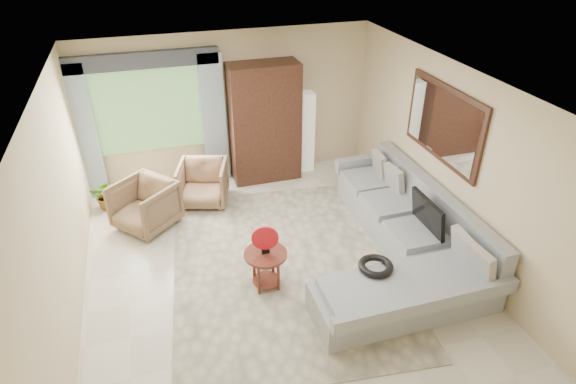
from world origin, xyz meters
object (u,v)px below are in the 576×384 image
object	(u,v)px
sectional_sofa	(404,241)
armoire	(265,123)
armchair_right	(203,183)
floor_lamp	(307,132)
armchair_left	(145,206)
tv_screen	(428,214)
potted_plant	(106,195)
coffee_table	(266,269)

from	to	relation	value
sectional_sofa	armoire	bearing A→B (deg)	113.06
armchair_right	floor_lamp	bearing A→B (deg)	34.40
armchair_left	armoire	world-z (taller)	armoire
tv_screen	floor_lamp	size ratio (longest dim) A/B	0.49
potted_plant	armoire	xyz separation A→B (m)	(2.77, 0.29, 0.81)
sectional_sofa	armoire	distance (m)	3.24
sectional_sofa	potted_plant	distance (m)	4.77
sectional_sofa	armoire	world-z (taller)	armoire
coffee_table	armchair_left	xyz separation A→B (m)	(-1.41, 1.88, 0.09)
coffee_table	armchair_left	distance (m)	2.35
sectional_sofa	floor_lamp	distance (m)	3.03
tv_screen	potted_plant	size ratio (longest dim) A/B	1.51
coffee_table	tv_screen	bearing A→B (deg)	-0.89
sectional_sofa	floor_lamp	bearing A→B (deg)	98.33
tv_screen	armchair_left	xyz separation A→B (m)	(-3.67, 1.92, -0.34)
floor_lamp	armchair_right	bearing A→B (deg)	-162.48
floor_lamp	sectional_sofa	bearing A→B (deg)	-81.67
sectional_sofa	armchair_right	size ratio (longest dim) A/B	4.40
floor_lamp	coffee_table	bearing A→B (deg)	-117.71
armchair_right	floor_lamp	distance (m)	2.16
potted_plant	floor_lamp	bearing A→B (deg)	5.63
armchair_left	armchair_right	world-z (taller)	armchair_left
coffee_table	potted_plant	bearing A→B (deg)	127.35
sectional_sofa	coffee_table	xyz separation A→B (m)	(-2.00, -0.02, 0.01)
tv_screen	armoire	xyz separation A→B (m)	(-1.50, 2.95, 0.33)
armchair_left	potted_plant	xyz separation A→B (m)	(-0.59, 0.74, -0.13)
coffee_table	armchair_left	size ratio (longest dim) A/B	0.66
armchair_left	armoire	size ratio (longest dim) A/B	0.40
armoire	floor_lamp	world-z (taller)	armoire
armchair_right	floor_lamp	size ratio (longest dim) A/B	0.52
coffee_table	sectional_sofa	bearing A→B (deg)	0.58
sectional_sofa	armchair_right	xyz separation A→B (m)	(-2.46, 2.32, 0.07)
floor_lamp	armchair_left	bearing A→B (deg)	-159.78
sectional_sofa	floor_lamp	xyz separation A→B (m)	(-0.43, 2.96, 0.47)
armchair_left	floor_lamp	bearing A→B (deg)	69.02
armchair_right	armoire	xyz separation A→B (m)	(1.22, 0.58, 0.69)
tv_screen	potted_plant	xyz separation A→B (m)	(-4.27, 2.66, -0.48)
sectional_sofa	coffee_table	distance (m)	2.00
sectional_sofa	floor_lamp	world-z (taller)	floor_lamp
tv_screen	armchair_left	distance (m)	4.16
tv_screen	potted_plant	world-z (taller)	tv_screen
armchair_right	potted_plant	size ratio (longest dim) A/B	1.61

